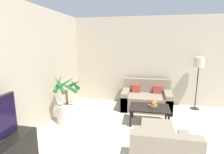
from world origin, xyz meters
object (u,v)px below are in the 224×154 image
Objects in this scene: potted_palm at (67,107)px; floor_lamp at (199,66)px; ottoman at (157,134)px; sofa_loveseat at (146,99)px; apple_red at (151,102)px; fruit_bowl at (153,105)px; apple_green at (153,104)px; coffee_table at (149,109)px; orange_fruit at (155,102)px.

floor_lamp reaches higher than potted_palm.
ottoman is (-1.21, -2.03, -1.07)m from floor_lamp.
floor_lamp is (1.42, 0.23, 0.99)m from sofa_loveseat.
sofa_loveseat reaches higher than apple_red.
apple_green is (0.00, -0.05, 0.06)m from fruit_bowl.
ottoman is (0.13, -0.82, -0.17)m from coffee_table.
apple_red is at bearing -139.94° from floor_lamp.
fruit_bowl is 0.08m from apple_green.
sofa_loveseat is 15.38× the size of orange_fruit.
apple_red is 0.98× the size of apple_green.
coffee_table is at bearing -85.55° from sofa_loveseat.
orange_fruit is at bearing -138.29° from floor_lamp.
floor_lamp is 19.98× the size of apple_green.
coffee_table is 0.17m from apple_red.
sofa_loveseat is at bearing 103.11° from orange_fruit.
sofa_loveseat reaches higher than ottoman.
coffee_table is 1.57× the size of ottoman.
fruit_bowl is 0.95m from ottoman.
floor_lamp reaches higher than coffee_table.
sofa_loveseat is at bearing 97.17° from apple_red.
potted_palm is at bearing -170.26° from apple_green.
coffee_table is (-1.34, -1.21, -0.90)m from floor_lamp.
sofa_loveseat is at bearing 94.45° from coffee_table.
apple_green is (2.04, 0.35, 0.11)m from potted_palm.
fruit_bowl is 0.09m from orange_fruit.
floor_lamp reaches higher than apple_red.
apple_green is (0.05, -0.07, 0.00)m from apple_red.
orange_fruit is (0.09, 0.01, 0.01)m from apple_red.
apple_green is at bearing -88.70° from fruit_bowl.
coffee_table is at bearing 99.06° from ottoman.
ottoman is at bearing -86.70° from apple_green.
sofa_loveseat is at bearing 100.02° from fruit_bowl.
potted_palm reaches higher than apple_red.
fruit_bowl is at bearing 91.30° from apple_green.
coffee_table is at bearing -106.88° from apple_red.
sofa_loveseat is 0.91m from fruit_bowl.
potted_palm is 15.83× the size of apple_green.
fruit_bowl is 0.36× the size of ottoman.
apple_red is at bearing 96.02° from ottoman.
fruit_bowl is 2.36× the size of orange_fruit.
floor_lamp is at bearing 41.60° from fruit_bowl.
coffee_table is at bearing -137.97° from floor_lamp.
coffee_table is 0.85m from ottoman.
apple_green is 0.84× the size of orange_fruit.
fruit_bowl is at bearing -138.40° from floor_lamp.
potted_palm reaches higher than coffee_table.
apple_green is at bearing 23.29° from coffee_table.
potted_palm is 2.13m from orange_fruit.
potted_palm is at bearing -168.11° from orange_fruit.
apple_green is (0.08, 0.04, 0.13)m from coffee_table.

